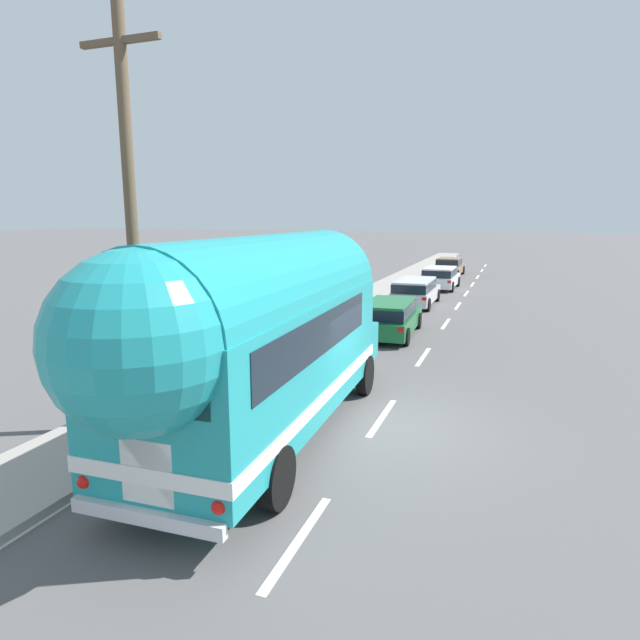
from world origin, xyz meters
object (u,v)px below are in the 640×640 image
Objects in this scene: car_lead at (390,316)px; car_third at (440,276)px; utility_pole at (131,218)px; car_second at (415,290)px; painted_bus at (258,333)px; car_fourth at (449,266)px.

car_third is at bearing 90.14° from car_lead.
utility_pole is 1.80× the size of car_second.
car_lead is 0.97× the size of car_second.
painted_bus is at bearing -90.29° from car_third.
painted_bus reaches higher than car_second.
utility_pole reaches higher than car_third.
utility_pole is at bearing -98.25° from car_second.
car_third is at bearing 83.32° from utility_pole.
utility_pole reaches higher than painted_bus.
car_third is (-0.04, 14.27, -0.00)m from car_lead.
car_third is (0.13, 24.91, -1.52)m from painted_bus.
car_second is 14.72m from car_fourth.
painted_bus is 2.16× the size of car_fourth.
car_second is (-0.35, 7.33, 0.01)m from car_lead.
car_lead is (2.94, 10.58, -3.64)m from utility_pole.
car_third is at bearing -87.22° from car_fourth.
utility_pole is 18.46m from car_second.
painted_bus reaches higher than car_lead.
utility_pole is 1.78× the size of car_fourth.
painted_bus is at bearing -89.56° from car_fourth.
car_fourth is (-0.41, 22.05, -0.04)m from car_lead.
car_second is (2.60, 17.91, -3.63)m from utility_pole.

